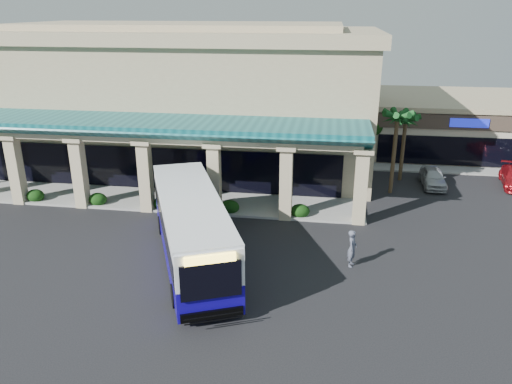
# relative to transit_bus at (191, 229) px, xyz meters

# --- Properties ---
(ground) EXTENTS (110.00, 110.00, 0.00)m
(ground) POSITION_rel_transit_bus_xyz_m (2.78, 1.00, -1.77)
(ground) COLOR black
(main_building) EXTENTS (30.80, 14.80, 11.35)m
(main_building) POSITION_rel_transit_bus_xyz_m (-5.22, 17.00, 3.91)
(main_building) COLOR tan
(main_building) RESTS_ON ground
(arcade) EXTENTS (30.00, 6.20, 5.70)m
(arcade) POSITION_rel_transit_bus_xyz_m (-5.22, 7.80, 1.08)
(arcade) COLOR #0E4E54
(arcade) RESTS_ON ground
(strip_mall) EXTENTS (22.50, 12.50, 4.90)m
(strip_mall) POSITION_rel_transit_bus_xyz_m (20.78, 25.00, 0.68)
(strip_mall) COLOR beige
(strip_mall) RESTS_ON ground
(palm_0) EXTENTS (2.40, 2.40, 6.60)m
(palm_0) POSITION_rel_transit_bus_xyz_m (11.28, 12.00, 1.53)
(palm_0) COLOR #103F16
(palm_0) RESTS_ON ground
(palm_1) EXTENTS (2.40, 2.40, 5.80)m
(palm_1) POSITION_rel_transit_bus_xyz_m (12.28, 15.00, 1.13)
(palm_1) COLOR #103F16
(palm_1) RESTS_ON ground
(broadleaf_tree) EXTENTS (2.60, 2.60, 4.81)m
(broadleaf_tree) POSITION_rel_transit_bus_xyz_m (10.28, 20.00, 0.64)
(broadleaf_tree) COLOR black
(broadleaf_tree) RESTS_ON ground
(transit_bus) EXTENTS (7.67, 12.80, 3.54)m
(transit_bus) POSITION_rel_transit_bus_xyz_m (0.00, 0.00, 0.00)
(transit_bus) COLOR #120599
(transit_bus) RESTS_ON ground
(pedestrian) EXTENTS (0.59, 0.79, 1.96)m
(pedestrian) POSITION_rel_transit_bus_xyz_m (8.21, 0.64, -0.79)
(pedestrian) COLOR #4F5465
(pedestrian) RESTS_ON ground
(car_silver) EXTENTS (1.68, 4.06, 1.38)m
(car_silver) POSITION_rel_transit_bus_xyz_m (14.51, 13.90, -1.08)
(car_silver) COLOR #B2B2B5
(car_silver) RESTS_ON ground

